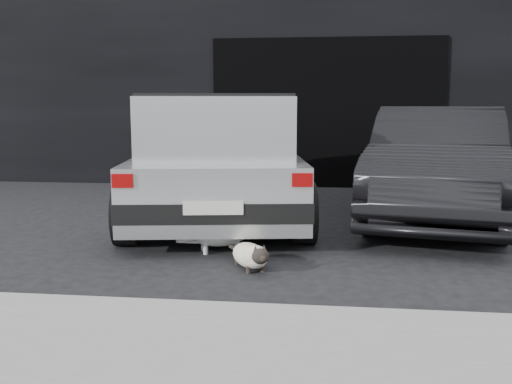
# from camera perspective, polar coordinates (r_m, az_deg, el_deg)

# --- Properties ---
(ground) EXTENTS (80.00, 80.00, 0.00)m
(ground) POSITION_cam_1_polar(r_m,az_deg,el_deg) (6.39, -2.12, -4.39)
(ground) COLOR black
(ground) RESTS_ON ground
(building_facade) EXTENTS (34.00, 4.00, 5.00)m
(building_facade) POSITION_cam_1_polar(r_m,az_deg,el_deg) (12.19, 7.18, 13.58)
(building_facade) COLOR black
(building_facade) RESTS_ON ground
(garage_opening) EXTENTS (4.00, 0.10, 2.60)m
(garage_opening) POSITION_cam_1_polar(r_m,az_deg,el_deg) (10.13, 7.08, 7.80)
(garage_opening) COLOR black
(garage_opening) RESTS_ON ground
(curb) EXTENTS (18.00, 0.25, 0.12)m
(curb) POSITION_cam_1_polar(r_m,az_deg,el_deg) (3.80, 6.87, -12.71)
(curb) COLOR gray
(curb) RESTS_ON ground
(silver_hatchback) EXTENTS (2.61, 4.49, 1.56)m
(silver_hatchback) POSITION_cam_1_polar(r_m,az_deg,el_deg) (7.26, -3.72, 4.00)
(silver_hatchback) COLOR silver
(silver_hatchback) RESTS_ON ground
(second_car) EXTENTS (2.35, 4.55, 1.43)m
(second_car) POSITION_cam_1_polar(r_m,az_deg,el_deg) (7.61, 17.72, 2.76)
(second_car) COLOR black
(second_car) RESTS_ON ground
(cat_siamese) EXTENTS (0.49, 0.71, 0.28)m
(cat_siamese) POSITION_cam_1_polar(r_m,az_deg,el_deg) (5.07, -0.44, -6.38)
(cat_siamese) COLOR beige
(cat_siamese) RESTS_ON ground
(cat_white) EXTENTS (0.76, 0.46, 0.38)m
(cat_white) POSITION_cam_1_polar(r_m,az_deg,el_deg) (5.68, -3.20, -4.13)
(cat_white) COLOR white
(cat_white) RESTS_ON ground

